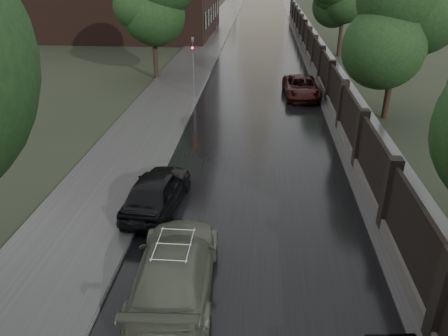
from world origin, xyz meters
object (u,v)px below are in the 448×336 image
tree_right_b (398,31)px  tree_right_c (344,1)px  volga_sedan (175,269)px  tree_left_far (152,8)px  traffic_light (193,62)px  hatchback_left (157,190)px  car_right_far (301,87)px

tree_right_b → tree_right_c: 18.00m
tree_right_b → volga_sedan: 18.91m
tree_left_far → tree_right_c: size_ratio=1.05×
traffic_light → tree_left_far: bearing=126.5°
hatchback_left → volga_sedan: bearing=114.3°
traffic_light → volga_sedan: bearing=-83.2°
tree_right_b → car_right_far: bearing=140.0°
tree_left_far → volga_sedan: 24.90m
tree_right_c → car_right_far: (-4.61, -14.13, -4.27)m
hatchback_left → tree_left_far: bearing=-71.7°
tree_right_c → car_right_far: 15.46m
tree_left_far → hatchback_left: 20.28m
volga_sedan → car_right_far: (4.96, 19.64, -0.11)m
hatchback_left → car_right_far: 16.48m
car_right_far → traffic_light: bearing=-175.9°
tree_left_far → tree_right_b: (15.50, -8.00, -0.29)m
tree_right_b → car_right_far: tree_right_b is taller
tree_right_b → hatchback_left: (-11.10, -11.28, -4.20)m
hatchback_left → car_right_far: bearing=-107.7°
volga_sedan → hatchback_left: 4.74m
traffic_light → volga_sedan: (2.23, -18.76, -1.62)m
traffic_light → volga_sedan: size_ratio=0.74×
tree_left_far → tree_right_b: size_ratio=1.05×
tree_left_far → hatchback_left: size_ratio=1.69×
car_right_far → hatchback_left: bearing=-116.0°
traffic_light → hatchback_left: traffic_light is taller
volga_sedan → traffic_light: bearing=-85.9°
volga_sedan → hatchback_left: volga_sedan is taller
hatchback_left → tree_right_c: bearing=-105.3°
tree_left_far → traffic_light: tree_left_far is taller
hatchback_left → car_right_far: (6.49, 15.15, -0.07)m
tree_right_c → tree_right_b: bearing=-90.0°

